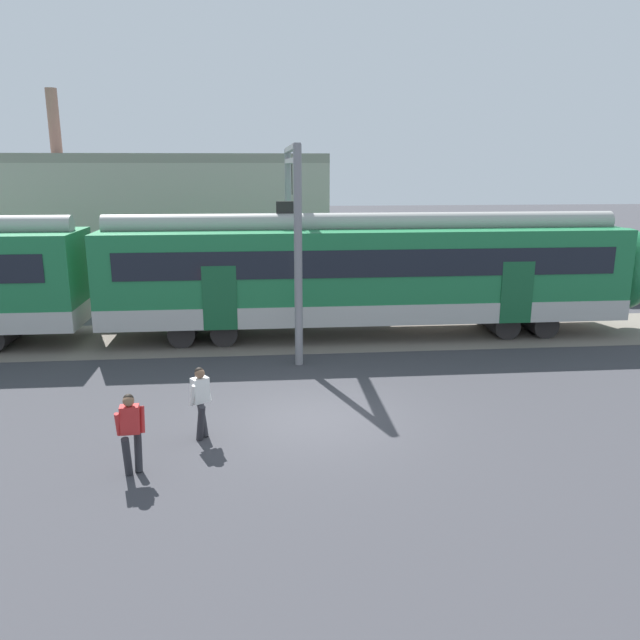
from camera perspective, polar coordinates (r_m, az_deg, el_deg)
The scene contains 7 objects.
ground_plane at distance 15.15m, azimuth -0.41°, elevation -8.99°, with size 160.00×160.00×0.00m, color #38383D.
track_bed at distance 23.36m, azimuth -23.73°, elevation -1.88°, with size 80.00×4.40×0.01m, color slate.
pedestrian_red at distance 12.80m, azimuth -16.92°, elevation -9.42°, with size 0.54×0.66×1.67m.
pedestrian_white at distance 14.00m, azimuth -10.87°, elevation -6.99°, with size 0.50×0.71×1.67m.
parked_car_grey at distance 31.24m, azimuth 26.01°, elevation 3.10°, with size 4.08×1.91×1.54m.
catenary_gantry at distance 21.43m, azimuth -2.55°, elevation 9.68°, with size 0.24×6.64×6.53m.
background_building at distance 30.38m, azimuth -14.11°, elevation 8.46°, with size 15.07×5.00×9.20m.
Camera 1 is at (-1.20, -13.90, 5.91)m, focal length 35.00 mm.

